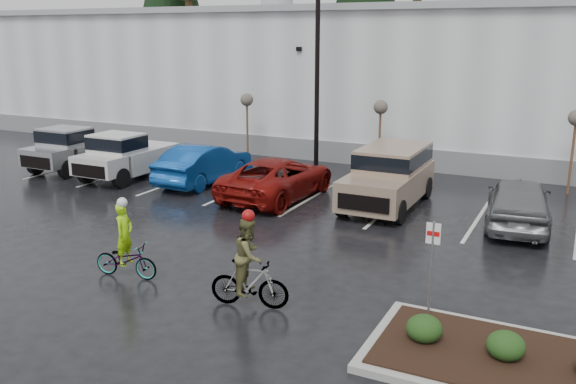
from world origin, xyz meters
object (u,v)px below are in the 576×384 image
at_px(sapling_mid, 381,111).
at_px(suv_tan, 388,178).
at_px(lamppost, 318,39).
at_px(pickup_silver, 81,147).
at_px(car_blue, 204,164).
at_px(cyclist_hivis, 126,252).
at_px(fire_lane_sign, 432,258).
at_px(car_red, 278,178).
at_px(sapling_west, 247,103).
at_px(cyclist_olive, 249,272).
at_px(pickup_white, 132,154).
at_px(sapling_east, 576,122).
at_px(car_grey, 518,202).

xyz_separation_m(sapling_mid, suv_tan, (1.85, -4.70, -1.70)).
relative_size(lamppost, pickup_silver, 1.77).
xyz_separation_m(pickup_silver, car_blue, (6.51, 0.12, -0.18)).
bearing_deg(lamppost, cyclist_hivis, -88.01).
bearing_deg(fire_lane_sign, lamppost, 123.46).
bearing_deg(fire_lane_sign, cyclist_hivis, -172.54).
xyz_separation_m(sapling_mid, car_red, (-2.14, -5.34, -1.97)).
bearing_deg(sapling_west, sapling_mid, 0.00).
bearing_deg(pickup_silver, cyclist_olive, -33.29).
relative_size(lamppost, pickup_white, 1.77).
xyz_separation_m(lamppost, car_blue, (-3.36, -3.62, -4.88)).
height_order(sapling_west, cyclist_olive, sapling_west).
distance_m(fire_lane_sign, car_blue, 13.85).
distance_m(pickup_silver, car_blue, 6.52).
height_order(sapling_mid, car_blue, sapling_mid).
xyz_separation_m(sapling_mid, pickup_silver, (-12.37, -4.74, -1.75)).
bearing_deg(lamppost, pickup_silver, -159.26).
distance_m(sapling_east, cyclist_olive, 15.22).
distance_m(sapling_west, pickup_silver, 7.75).
xyz_separation_m(sapling_mid, cyclist_hivis, (-2.06, -13.76, -2.08)).
relative_size(fire_lane_sign, car_blue, 0.45).
bearing_deg(suv_tan, sapling_east, 39.76).
xyz_separation_m(sapling_west, suv_tan, (8.35, -4.70, -1.70)).
distance_m(car_grey, cyclist_hivis, 12.00).
bearing_deg(pickup_white, car_red, -2.72).
distance_m(pickup_white, car_red, 7.09).
distance_m(sapling_mid, car_grey, 8.25).
xyz_separation_m(lamppost, car_red, (0.36, -4.34, -4.93)).
height_order(pickup_silver, pickup_white, same).
xyz_separation_m(fire_lane_sign, suv_tan, (-3.45, 8.10, -0.38)).
relative_size(sapling_west, car_blue, 0.66).
distance_m(sapling_west, pickup_white, 5.96).
bearing_deg(fire_lane_sign, sapling_mid, 112.49).
bearing_deg(car_blue, fire_lane_sign, 144.56).
distance_m(sapling_west, car_blue, 5.04).
distance_m(sapling_east, pickup_white, 17.54).
height_order(sapling_mid, cyclist_hivis, sapling_mid).
bearing_deg(lamppost, car_grey, -25.02).
relative_size(cyclist_hivis, cyclist_olive, 0.91).
relative_size(car_blue, car_red, 0.89).
relative_size(sapling_mid, pickup_white, 0.62).
height_order(car_red, suv_tan, suv_tan).
height_order(sapling_mid, pickup_white, sapling_mid).
bearing_deg(car_red, car_grey, -175.93).
relative_size(lamppost, suv_tan, 1.81).
distance_m(lamppost, sapling_east, 10.48).
xyz_separation_m(suv_tan, cyclist_hivis, (-3.91, -9.06, -0.38)).
bearing_deg(lamppost, suv_tan, -40.39).
xyz_separation_m(car_blue, cyclist_hivis, (3.80, -9.15, -0.15)).
distance_m(fire_lane_sign, car_red, 10.56).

